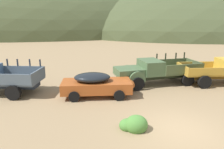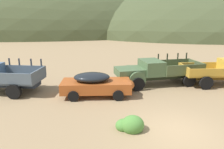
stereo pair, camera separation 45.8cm
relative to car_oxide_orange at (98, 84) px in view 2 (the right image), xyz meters
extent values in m
plane|color=#937A56|center=(3.46, -4.77, -0.82)|extent=(300.00, 300.00, 0.00)
ellipsoid|color=#424C2D|center=(-14.92, 60.36, -0.82)|extent=(97.46, 56.65, 34.86)
ellipsoid|color=#424C2D|center=(32.76, 67.78, -0.82)|extent=(90.99, 89.60, 32.10)
cube|color=#4D5B67|center=(-5.34, 1.13, 0.08)|extent=(3.35, 2.73, 0.12)
cube|color=#4D5B67|center=(-5.13, 2.21, 0.49)|extent=(2.94, 0.68, 0.70)
cube|color=#4D5B67|center=(-5.56, 0.06, 0.49)|extent=(2.94, 0.68, 0.70)
cube|color=#4D5B67|center=(-3.94, 0.85, 0.49)|extent=(0.53, 2.17, 0.70)
cube|color=#262D39|center=(-3.96, 1.98, 1.09)|extent=(0.09, 0.09, 0.50)
cube|color=#262D39|center=(-4.69, 2.12, 1.09)|extent=(0.09, 0.09, 0.50)
cube|color=#262D39|center=(-5.57, 2.30, 1.09)|extent=(0.09, 0.09, 0.50)
cube|color=#262D39|center=(-6.30, 2.44, 1.09)|extent=(0.09, 0.09, 0.50)
cylinder|color=black|center=(-4.88, 2.20, -0.34)|extent=(1.00, 0.46, 0.96)
cylinder|color=black|center=(-5.32, -0.03, -0.34)|extent=(1.00, 0.46, 0.96)
cube|color=#A34C1E|center=(-0.13, 0.01, -0.14)|extent=(4.54, 2.05, 0.68)
ellipsoid|color=black|center=(-0.40, 0.02, 0.46)|extent=(2.39, 1.72, 0.57)
ellipsoid|color=#A34C1E|center=(1.87, -0.09, -0.07)|extent=(1.05, 1.51, 0.61)
cylinder|color=black|center=(1.20, -0.98, -0.48)|extent=(0.69, 0.23, 0.68)
cylinder|color=black|center=(1.29, 0.85, -0.48)|extent=(0.69, 0.23, 0.68)
cylinder|color=black|center=(-1.56, -0.84, -0.48)|extent=(0.69, 0.23, 0.68)
cylinder|color=black|center=(-1.46, 0.99, -0.48)|extent=(0.69, 0.23, 0.68)
cube|color=#232B1B|center=(4.65, 2.11, -0.16)|extent=(6.33, 1.85, 0.36)
cube|color=#47603D|center=(2.37, 1.79, 0.30)|extent=(2.20, 2.04, 0.55)
cube|color=#B7B2A8|center=(1.46, 1.67, 0.27)|extent=(0.25, 1.23, 0.44)
cylinder|color=#47603D|center=(2.48, 2.88, -0.06)|extent=(1.21, 0.34, 1.20)
cylinder|color=#47603D|center=(2.77, 0.78, -0.06)|extent=(1.21, 0.34, 1.20)
cube|color=#47603D|center=(4.06, 2.03, 0.55)|extent=(1.72, 2.23, 1.05)
cube|color=black|center=(3.42, 1.94, 0.76)|extent=(0.29, 1.73, 0.59)
cube|color=#495735|center=(6.35, 2.34, 0.08)|extent=(3.42, 2.55, 0.12)
cube|color=#495735|center=(6.20, 3.40, 0.49)|extent=(3.14, 0.53, 0.70)
cube|color=#495735|center=(6.49, 1.28, 0.49)|extent=(3.14, 0.53, 0.70)
cube|color=#495735|center=(7.85, 2.55, 0.49)|extent=(0.39, 2.14, 0.70)
cube|color=#232B1B|center=(7.45, 3.57, 1.09)|extent=(0.09, 0.09, 0.50)
cube|color=#232B1B|center=(6.67, 3.47, 1.09)|extent=(0.09, 0.09, 0.50)
cube|color=#232B1B|center=(5.73, 3.34, 1.09)|extent=(0.09, 0.09, 0.50)
cube|color=#232B1B|center=(4.95, 3.23, 1.09)|extent=(0.09, 0.09, 0.50)
cylinder|color=black|center=(2.48, 2.93, -0.34)|extent=(0.99, 0.41, 0.96)
cylinder|color=black|center=(2.78, 0.72, -0.34)|extent=(0.99, 0.41, 0.96)
cylinder|color=black|center=(6.46, 3.48, -0.34)|extent=(0.99, 0.41, 0.96)
cylinder|color=black|center=(6.76, 1.27, -0.34)|extent=(0.99, 0.41, 0.96)
cube|color=brown|center=(9.66, 1.61, -0.16)|extent=(6.11, 1.28, 0.36)
cube|color=#B5882D|center=(8.00, 1.68, 0.08)|extent=(3.16, 2.31, 0.12)
cube|color=#B5882D|center=(7.95, 0.59, 0.42)|extent=(3.07, 0.23, 0.55)
cube|color=#B5882D|center=(8.04, 2.76, 0.42)|extent=(3.07, 0.23, 0.55)
cube|color=#B5882D|center=(6.53, 1.74, 0.42)|extent=(0.19, 2.18, 0.55)
cylinder|color=black|center=(7.69, 0.55, -0.34)|extent=(0.97, 0.32, 0.96)
cylinder|color=black|center=(7.79, 2.82, -0.34)|extent=(0.97, 0.32, 0.96)
ellipsoid|color=#4C8438|center=(1.05, -4.41, -0.65)|extent=(0.80, 0.72, 0.62)
ellipsoid|color=#4C8438|center=(1.42, -4.55, -0.57)|extent=(1.06, 0.96, 0.90)
ellipsoid|color=#5B8E42|center=(0.23, 2.18, -0.69)|extent=(0.57, 0.51, 0.45)
ellipsoid|color=#5B8E42|center=(0.22, 1.99, -0.69)|extent=(0.54, 0.49, 0.47)
ellipsoid|color=#5B8E42|center=(0.21, 1.93, -0.71)|extent=(0.55, 0.50, 0.40)
camera|label=1|loc=(-0.81, -13.17, 4.23)|focal=34.19mm
camera|label=2|loc=(-0.35, -13.22, 4.23)|focal=34.19mm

